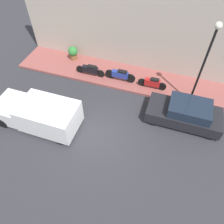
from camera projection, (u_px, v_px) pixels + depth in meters
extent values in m
plane|color=#2D2D33|center=(99.00, 135.00, 11.88)|extent=(60.00, 60.00, 0.00)
cube|color=#934C47|center=(125.00, 77.00, 14.98)|extent=(2.65, 15.22, 0.15)
cube|color=#B2A899|center=(134.00, 22.00, 13.51)|extent=(0.30, 15.22, 6.50)
cube|color=black|center=(183.00, 115.00, 12.16)|extent=(1.82, 4.04, 0.68)
cube|color=#192333|center=(190.00, 108.00, 11.66)|extent=(1.60, 2.22, 0.54)
cylinder|color=black|center=(152.00, 120.00, 12.15)|extent=(0.20, 0.62, 0.62)
cylinder|color=black|center=(158.00, 101.00, 13.13)|extent=(0.20, 0.62, 0.62)
cylinder|color=black|center=(211.00, 135.00, 11.50)|extent=(0.20, 0.62, 0.62)
cylinder|color=black|center=(212.00, 114.00, 12.48)|extent=(0.20, 0.62, 0.62)
cube|color=white|center=(49.00, 116.00, 11.61)|extent=(1.98, 3.04, 1.40)
cube|color=white|center=(13.00, 108.00, 12.26)|extent=(1.88, 1.64, 0.98)
cube|color=#192333|center=(8.00, 104.00, 12.10)|extent=(1.68, 0.90, 0.39)
cylinder|color=black|center=(2.00, 122.00, 12.03)|extent=(0.22, 0.68, 0.68)
cylinder|color=black|center=(20.00, 101.00, 13.10)|extent=(0.22, 0.68, 0.68)
cylinder|color=black|center=(59.00, 139.00, 11.29)|extent=(0.22, 0.68, 0.68)
cylinder|color=black|center=(74.00, 115.00, 12.36)|extent=(0.22, 0.68, 0.68)
cube|color=black|center=(90.00, 69.00, 14.70)|extent=(0.30, 1.09, 0.40)
cube|color=black|center=(92.00, 67.00, 14.47)|extent=(0.27, 0.60, 0.12)
cylinder|color=black|center=(80.00, 69.00, 14.98)|extent=(0.10, 0.54, 0.54)
cylinder|color=black|center=(101.00, 74.00, 14.66)|extent=(0.10, 0.54, 0.54)
cube|color=#B21E1E|center=(152.00, 82.00, 13.83)|extent=(0.30, 0.97, 0.40)
cube|color=black|center=(155.00, 80.00, 13.61)|extent=(0.27, 0.53, 0.12)
cylinder|color=black|center=(142.00, 82.00, 14.09)|extent=(0.10, 0.54, 0.54)
cylinder|color=black|center=(162.00, 86.00, 13.82)|extent=(0.10, 0.54, 0.54)
cube|color=navy|center=(120.00, 74.00, 14.29)|extent=(0.30, 1.09, 0.40)
cube|color=black|center=(122.00, 72.00, 14.06)|extent=(0.27, 0.60, 0.12)
cylinder|color=black|center=(110.00, 74.00, 14.55)|extent=(0.10, 0.65, 0.65)
cylinder|color=black|center=(130.00, 78.00, 14.26)|extent=(0.10, 0.65, 0.65)
cylinder|color=black|center=(201.00, 70.00, 11.57)|extent=(0.12, 0.12, 4.74)
sphere|color=silver|center=(218.00, 26.00, 9.70)|extent=(0.35, 0.35, 0.35)
cylinder|color=brown|center=(74.00, 57.00, 16.08)|extent=(0.52, 0.52, 0.37)
sphere|color=#337F38|center=(73.00, 51.00, 15.73)|extent=(0.69, 0.69, 0.69)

